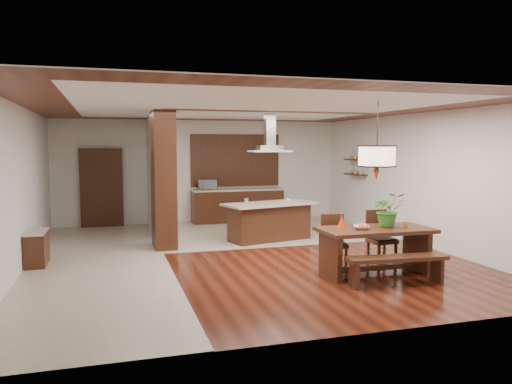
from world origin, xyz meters
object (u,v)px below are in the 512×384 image
object	(u,v)px
dining_table	(375,240)
dining_chair_left	(334,242)
dining_bench	(397,270)
pendant_lantern	(377,141)
dining_chair_right	(382,238)
microwave	(208,184)
fruit_bowl	(361,227)
range_hood	(270,133)
kitchen_island	(269,221)
hallway_console	(37,248)
island_cup	(288,200)
foliage_plant	(388,210)

from	to	relation	value
dining_table	dining_chair_left	size ratio (longest dim) A/B	2.01
dining_table	dining_chair_left	xyz separation A→B (m)	(-0.47, 0.58, -0.11)
dining_bench	pendant_lantern	distance (m)	2.13
dining_chair_right	microwave	size ratio (longest dim) A/B	1.90
fruit_bowl	range_hood	size ratio (longest dim) A/B	0.29
dining_chair_right	microwave	world-z (taller)	microwave
kitchen_island	microwave	xyz separation A→B (m)	(-0.84, 2.97, 0.65)
hallway_console	microwave	distance (m)	5.71
pendant_lantern	fruit_bowl	xyz separation A→B (m)	(-0.29, -0.05, -1.42)
dining_bench	hallway_console	bearing A→B (deg)	151.66
hallway_console	range_hood	xyz separation A→B (m)	(4.81, 1.06, 2.15)
dining_chair_left	range_hood	bearing A→B (deg)	108.43
pendant_lantern	hallway_console	bearing A→B (deg)	157.41
fruit_bowl	kitchen_island	distance (m)	3.48
hallway_console	dining_table	world-z (taller)	dining_table
fruit_bowl	kitchen_island	size ratio (longest dim) A/B	0.11
dining_chair_right	microwave	xyz separation A→B (m)	(-2.08, 5.78, 0.60)
fruit_bowl	island_cup	distance (m)	3.37
kitchen_island	pendant_lantern	bearing A→B (deg)	-91.47
foliage_plant	island_cup	xyz separation A→B (m)	(-0.62, 3.26, -0.17)
fruit_bowl	range_hood	distance (m)	3.84
dining_bench	kitchen_island	distance (m)	4.14
dining_bench	fruit_bowl	size ratio (longest dim) A/B	6.20
hallway_console	dining_chair_left	size ratio (longest dim) A/B	0.93
pendant_lantern	kitchen_island	distance (m)	3.90
dining_bench	kitchen_island	size ratio (longest dim) A/B	0.71
dining_chair_left	fruit_bowl	size ratio (longest dim) A/B	3.63
dining_bench	foliage_plant	world-z (taller)	foliage_plant
dining_table	range_hood	bearing A→B (deg)	102.80
microwave	dining_table	bearing A→B (deg)	-57.75
dining_chair_right	kitchen_island	size ratio (longest dim) A/B	0.43
kitchen_island	microwave	world-z (taller)	microwave
microwave	fruit_bowl	bearing A→B (deg)	-60.32
island_cup	microwave	xyz separation A→B (m)	(-1.26, 3.04, 0.18)
foliage_plant	island_cup	size ratio (longest dim) A/B	5.42
dining_table	pendant_lantern	bearing A→B (deg)	90.00
fruit_bowl	foliage_plant	bearing A→B (deg)	10.46
hallway_console	range_hood	size ratio (longest dim) A/B	0.98
hallway_console	kitchen_island	bearing A→B (deg)	12.42
dining_table	hallway_console	bearing A→B (deg)	157.41
pendant_lantern	microwave	bearing A→B (deg)	104.17
dining_chair_left	pendant_lantern	bearing A→B (deg)	-38.86
dining_table	pendant_lantern	world-z (taller)	pendant_lantern
foliage_plant	kitchen_island	size ratio (longest dim) A/B	0.26
dining_table	dining_chair_left	distance (m)	0.76
dining_table	microwave	distance (m)	6.57
dining_chair_right	kitchen_island	xyz separation A→B (m)	(-1.25, 2.80, -0.05)
dining_bench	island_cup	bearing A→B (deg)	94.86
microwave	island_cup	bearing A→B (deg)	-49.42
fruit_bowl	kitchen_island	xyz separation A→B (m)	(-0.48, 3.43, -0.37)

